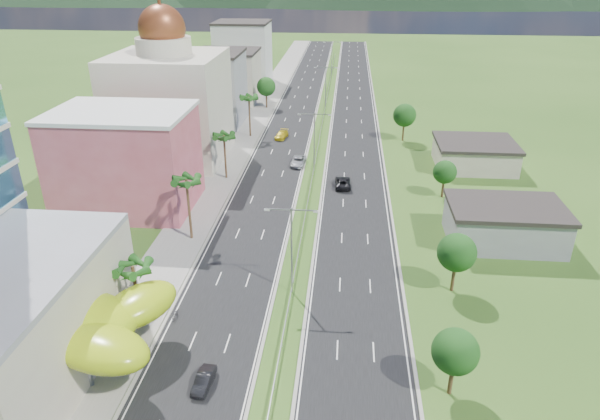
# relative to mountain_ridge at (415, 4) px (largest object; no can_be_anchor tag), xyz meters

# --- Properties ---
(ground) EXTENTS (500.00, 500.00, 0.00)m
(ground) POSITION_rel_mountain_ridge_xyz_m (-60.00, -450.00, 0.00)
(ground) COLOR #2D5119
(ground) RESTS_ON ground
(road_left) EXTENTS (11.00, 260.00, 0.04)m
(road_left) POSITION_rel_mountain_ridge_xyz_m (-67.50, -360.00, 0.02)
(road_left) COLOR black
(road_left) RESTS_ON ground
(road_right) EXTENTS (11.00, 260.00, 0.04)m
(road_right) POSITION_rel_mountain_ridge_xyz_m (-52.50, -360.00, 0.02)
(road_right) COLOR black
(road_right) RESTS_ON ground
(sidewalk_left) EXTENTS (7.00, 260.00, 0.12)m
(sidewalk_left) POSITION_rel_mountain_ridge_xyz_m (-77.00, -360.00, 0.06)
(sidewalk_left) COLOR gray
(sidewalk_left) RESTS_ON ground
(median_guardrail) EXTENTS (0.10, 216.06, 0.76)m
(median_guardrail) POSITION_rel_mountain_ridge_xyz_m (-60.00, -378.01, 0.62)
(median_guardrail) COLOR gray
(median_guardrail) RESTS_ON ground
(streetlight_median_b) EXTENTS (6.04, 0.25, 11.00)m
(streetlight_median_b) POSITION_rel_mountain_ridge_xyz_m (-60.00, -440.00, 6.75)
(streetlight_median_b) COLOR gray
(streetlight_median_b) RESTS_ON ground
(streetlight_median_c) EXTENTS (6.04, 0.25, 11.00)m
(streetlight_median_c) POSITION_rel_mountain_ridge_xyz_m (-60.00, -400.00, 6.75)
(streetlight_median_c) COLOR gray
(streetlight_median_c) RESTS_ON ground
(streetlight_median_d) EXTENTS (6.04, 0.25, 11.00)m
(streetlight_median_d) POSITION_rel_mountain_ridge_xyz_m (-60.00, -355.00, 6.75)
(streetlight_median_d) COLOR gray
(streetlight_median_d) RESTS_ON ground
(streetlight_median_e) EXTENTS (6.04, 0.25, 11.00)m
(streetlight_median_e) POSITION_rel_mountain_ridge_xyz_m (-60.00, -310.00, 6.75)
(streetlight_median_e) COLOR gray
(streetlight_median_e) RESTS_ON ground
(lime_canopy) EXTENTS (18.00, 15.00, 7.40)m
(lime_canopy) POSITION_rel_mountain_ridge_xyz_m (-80.00, -454.00, 4.99)
(lime_canopy) COLOR #9FBC12
(lime_canopy) RESTS_ON ground
(pink_shophouse) EXTENTS (20.00, 15.00, 15.00)m
(pink_shophouse) POSITION_rel_mountain_ridge_xyz_m (-88.00, -418.00, 7.50)
(pink_shophouse) COLOR #B34954
(pink_shophouse) RESTS_ON ground
(domed_building) EXTENTS (20.00, 20.00, 28.70)m
(domed_building) POSITION_rel_mountain_ridge_xyz_m (-88.00, -395.00, 11.35)
(domed_building) COLOR beige
(domed_building) RESTS_ON ground
(midrise_grey) EXTENTS (16.00, 15.00, 16.00)m
(midrise_grey) POSITION_rel_mountain_ridge_xyz_m (-87.00, -370.00, 8.00)
(midrise_grey) COLOR gray
(midrise_grey) RESTS_ON ground
(midrise_beige) EXTENTS (16.00, 15.00, 13.00)m
(midrise_beige) POSITION_rel_mountain_ridge_xyz_m (-87.00, -348.00, 6.50)
(midrise_beige) COLOR #B9A998
(midrise_beige) RESTS_ON ground
(midrise_white) EXTENTS (16.00, 15.00, 18.00)m
(midrise_white) POSITION_rel_mountain_ridge_xyz_m (-87.00, -325.00, 9.00)
(midrise_white) COLOR silver
(midrise_white) RESTS_ON ground
(shed_near) EXTENTS (15.00, 10.00, 5.00)m
(shed_near) POSITION_rel_mountain_ridge_xyz_m (-32.00, -425.00, 2.50)
(shed_near) COLOR gray
(shed_near) RESTS_ON ground
(shed_far) EXTENTS (14.00, 12.00, 4.40)m
(shed_far) POSITION_rel_mountain_ridge_xyz_m (-30.00, -395.00, 2.20)
(shed_far) COLOR #B9A998
(shed_far) RESTS_ON ground
(palm_tree_b) EXTENTS (3.60, 3.60, 8.10)m
(palm_tree_b) POSITION_rel_mountain_ridge_xyz_m (-75.50, -448.00, 7.06)
(palm_tree_b) COLOR #47301C
(palm_tree_b) RESTS_ON ground
(palm_tree_c) EXTENTS (3.60, 3.60, 9.60)m
(palm_tree_c) POSITION_rel_mountain_ridge_xyz_m (-75.50, -428.00, 8.50)
(palm_tree_c) COLOR #47301C
(palm_tree_c) RESTS_ON ground
(palm_tree_d) EXTENTS (3.60, 3.60, 8.60)m
(palm_tree_d) POSITION_rel_mountain_ridge_xyz_m (-75.50, -405.00, 7.54)
(palm_tree_d) COLOR #47301C
(palm_tree_d) RESTS_ON ground
(palm_tree_e) EXTENTS (3.60, 3.60, 9.40)m
(palm_tree_e) POSITION_rel_mountain_ridge_xyz_m (-75.50, -380.00, 8.31)
(palm_tree_e) COLOR #47301C
(palm_tree_e) RESTS_ON ground
(leafy_tree_lfar) EXTENTS (4.90, 4.90, 8.05)m
(leafy_tree_lfar) POSITION_rel_mountain_ridge_xyz_m (-75.50, -355.00, 5.58)
(leafy_tree_lfar) COLOR #47301C
(leafy_tree_lfar) RESTS_ON ground
(leafy_tree_ra) EXTENTS (4.20, 4.20, 6.90)m
(leafy_tree_ra) POSITION_rel_mountain_ridge_xyz_m (-44.00, -455.00, 4.78)
(leafy_tree_ra) COLOR #47301C
(leafy_tree_ra) RESTS_ON ground
(leafy_tree_rb) EXTENTS (4.55, 4.55, 7.47)m
(leafy_tree_rb) POSITION_rel_mountain_ridge_xyz_m (-41.00, -438.00, 5.18)
(leafy_tree_rb) COLOR #47301C
(leafy_tree_rb) RESTS_ON ground
(leafy_tree_rc) EXTENTS (3.85, 3.85, 6.33)m
(leafy_tree_rc) POSITION_rel_mountain_ridge_xyz_m (-38.00, -410.00, 4.37)
(leafy_tree_rc) COLOR #47301C
(leafy_tree_rc) RESTS_ON ground
(leafy_tree_rd) EXTENTS (4.90, 4.90, 8.05)m
(leafy_tree_rd) POSITION_rel_mountain_ridge_xyz_m (-42.00, -380.00, 5.58)
(leafy_tree_rd) COLOR #47301C
(leafy_tree_rd) RESTS_ON ground
(mountain_ridge) EXTENTS (860.00, 140.00, 90.00)m
(mountain_ridge) POSITION_rel_mountain_ridge_xyz_m (0.00, 0.00, 0.00)
(mountain_ridge) COLOR black
(mountain_ridge) RESTS_ON ground
(car_dark_left) EXTENTS (1.66, 4.00, 1.29)m
(car_dark_left) POSITION_rel_mountain_ridge_xyz_m (-66.53, -456.12, 0.68)
(car_dark_left) COLOR black
(car_dark_left) RESTS_ON road_left
(car_silver_mid_left) EXTENTS (2.87, 5.65, 1.53)m
(car_silver_mid_left) POSITION_rel_mountain_ridge_xyz_m (-63.20, -397.30, 0.81)
(car_silver_mid_left) COLOR #96979D
(car_silver_mid_left) RESTS_ON road_left
(car_yellow_far_left) EXTENTS (2.88, 5.47, 1.51)m
(car_yellow_far_left) POSITION_rel_mountain_ridge_xyz_m (-68.39, -380.86, 0.80)
(car_yellow_far_left) COLOR gold
(car_yellow_far_left) RESTS_ON road_left
(car_dark_far_right) EXTENTS (2.84, 5.76, 1.57)m
(car_dark_far_right) POSITION_rel_mountain_ridge_xyz_m (-54.51, -407.15, 0.83)
(car_dark_far_right) COLOR black
(car_dark_far_right) RESTS_ON road_right
(motorcycle) EXTENTS (0.62, 1.74, 1.10)m
(motorcycle) POSITION_rel_mountain_ridge_xyz_m (-72.30, -446.24, 0.59)
(motorcycle) COLOR black
(motorcycle) RESTS_ON road_left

